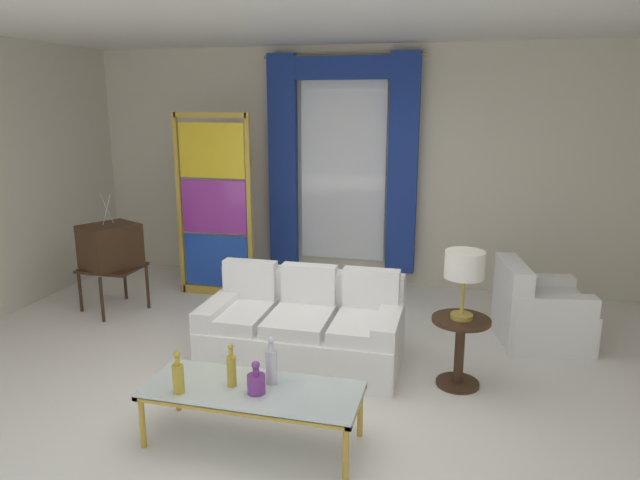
# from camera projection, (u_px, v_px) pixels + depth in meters

# --- Properties ---
(ground_plane) EXTENTS (16.00, 16.00, 0.00)m
(ground_plane) POSITION_uv_depth(u_px,v_px,m) (296.00, 386.00, 4.82)
(ground_plane) COLOR white
(wall_rear) EXTENTS (8.00, 0.12, 3.00)m
(wall_rear) POSITION_uv_depth(u_px,v_px,m) (363.00, 167.00, 7.34)
(wall_rear) COLOR beige
(wall_rear) RESTS_ON ground
(ceiling_slab) EXTENTS (8.00, 7.60, 0.04)m
(ceiling_slab) POSITION_uv_depth(u_px,v_px,m) (319.00, 17.00, 4.86)
(ceiling_slab) COLOR white
(curtained_window) EXTENTS (2.00, 0.17, 2.70)m
(curtained_window) POSITION_uv_depth(u_px,v_px,m) (342.00, 149.00, 7.19)
(curtained_window) COLOR white
(curtained_window) RESTS_ON ground
(couch_white_long) EXTENTS (1.77, 0.93, 0.86)m
(couch_white_long) POSITION_uv_depth(u_px,v_px,m) (304.00, 329.00, 5.24)
(couch_white_long) COLOR white
(couch_white_long) RESTS_ON ground
(coffee_table) EXTENTS (1.50, 0.58, 0.41)m
(coffee_table) POSITION_uv_depth(u_px,v_px,m) (252.00, 393.00, 3.95)
(coffee_table) COLOR silver
(coffee_table) RESTS_ON ground
(bottle_blue_decanter) EXTENTS (0.08, 0.08, 0.35)m
(bottle_blue_decanter) POSITION_uv_depth(u_px,v_px,m) (271.00, 364.00, 3.98)
(bottle_blue_decanter) COLOR silver
(bottle_blue_decanter) RESTS_ON coffee_table
(bottle_crystal_tall) EXTENTS (0.12, 0.12, 0.23)m
(bottle_crystal_tall) POSITION_uv_depth(u_px,v_px,m) (256.00, 382.00, 3.86)
(bottle_crystal_tall) COLOR #753384
(bottle_crystal_tall) RESTS_ON coffee_table
(bottle_amber_squat) EXTENTS (0.06, 0.06, 0.31)m
(bottle_amber_squat) POSITION_uv_depth(u_px,v_px,m) (231.00, 369.00, 3.95)
(bottle_amber_squat) COLOR gold
(bottle_amber_squat) RESTS_ON coffee_table
(bottle_ruby_flask) EXTENTS (0.08, 0.08, 0.30)m
(bottle_ruby_flask) POSITION_uv_depth(u_px,v_px,m) (178.00, 376.00, 3.86)
(bottle_ruby_flask) COLOR gold
(bottle_ruby_flask) RESTS_ON coffee_table
(vintage_tv) EXTENTS (0.72, 0.75, 1.35)m
(vintage_tv) POSITION_uv_depth(u_px,v_px,m) (110.00, 248.00, 6.41)
(vintage_tv) COLOR #382314
(vintage_tv) RESTS_ON ground
(armchair_white) EXTENTS (0.94, 0.93, 0.80)m
(armchair_white) POSITION_uv_depth(u_px,v_px,m) (536.00, 313.00, 5.67)
(armchair_white) COLOR white
(armchair_white) RESTS_ON ground
(stained_glass_divider) EXTENTS (0.95, 0.05, 2.20)m
(stained_glass_divider) POSITION_uv_depth(u_px,v_px,m) (214.00, 210.00, 6.84)
(stained_glass_divider) COLOR gold
(stained_glass_divider) RESTS_ON ground
(peacock_figurine) EXTENTS (0.44, 0.60, 0.50)m
(peacock_figurine) POSITION_uv_depth(u_px,v_px,m) (244.00, 292.00, 6.52)
(peacock_figurine) COLOR beige
(peacock_figurine) RESTS_ON ground
(round_side_table) EXTENTS (0.48, 0.48, 0.59)m
(round_side_table) POSITION_uv_depth(u_px,v_px,m) (460.00, 346.00, 4.76)
(round_side_table) COLOR #382314
(round_side_table) RESTS_ON ground
(table_lamp_brass) EXTENTS (0.32, 0.32, 0.57)m
(table_lamp_brass) POSITION_uv_depth(u_px,v_px,m) (465.00, 268.00, 4.60)
(table_lamp_brass) COLOR #B29338
(table_lamp_brass) RESTS_ON round_side_table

